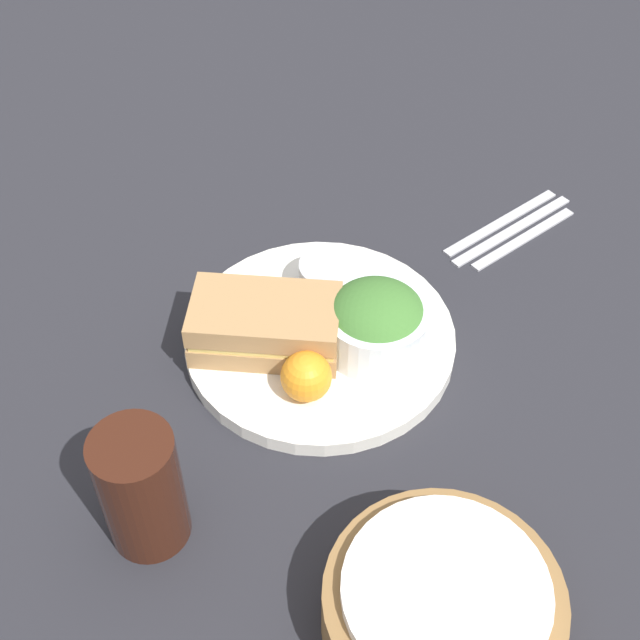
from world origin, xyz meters
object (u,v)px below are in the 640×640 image
object	(u,v)px
spoon	(524,238)
salad_bowl	(376,321)
dressing_cup	(331,278)
drink_glass	(141,489)
plate	(320,339)
bread_basket	(442,610)
knife	(512,230)
sandwich	(265,322)
fork	(501,222)

from	to	relation	value
spoon	salad_bowl	bearing A→B (deg)	-174.10
dressing_cup	drink_glass	world-z (taller)	drink_glass
plate	spoon	xyz separation A→B (m)	(-0.27, -0.10, -0.01)
bread_basket	spoon	size ratio (longest dim) A/B	1.17
salad_bowl	knife	distance (m)	0.26
sandwich	spoon	size ratio (longest dim) A/B	1.03
drink_glass	knife	size ratio (longest dim) A/B	0.68
salad_bowl	bread_basket	bearing A→B (deg)	84.74
sandwich	bread_basket	world-z (taller)	bread_basket
dressing_cup	bread_basket	size ratio (longest dim) A/B	0.35
knife	dressing_cup	bearing A→B (deg)	170.61
bread_basket	knife	size ratio (longest dim) A/B	1.01
sandwich	plate	bearing A→B (deg)	176.57
salad_bowl	bread_basket	size ratio (longest dim) A/B	0.57
dressing_cup	bread_basket	world-z (taller)	bread_basket
dressing_cup	fork	world-z (taller)	dressing_cup
sandwich	knife	distance (m)	0.34
dressing_cup	spoon	world-z (taller)	dressing_cup
fork	spoon	distance (m)	0.04
salad_bowl	fork	xyz separation A→B (m)	(-0.20, -0.16, -0.05)
plate	drink_glass	bearing A→B (deg)	42.39
spoon	fork	bearing A→B (deg)	90.00
salad_bowl	dressing_cup	world-z (taller)	salad_bowl
knife	spoon	distance (m)	0.02
salad_bowl	drink_glass	distance (m)	0.28
drink_glass	knife	world-z (taller)	drink_glass
drink_glass	fork	xyz separation A→B (m)	(-0.44, -0.31, -0.06)
salad_bowl	dressing_cup	bearing A→B (deg)	-71.25
salad_bowl	spoon	distance (m)	0.25
sandwich	salad_bowl	distance (m)	0.11
plate	drink_glass	world-z (taller)	drink_glass
plate	dressing_cup	size ratio (longest dim) A/B	4.17
salad_bowl	bread_basket	distance (m)	0.29
fork	drink_glass	bearing A→B (deg)	-169.89
sandwich	dressing_cup	size ratio (longest dim) A/B	2.48
sandwich	bread_basket	xyz separation A→B (m)	(-0.08, 0.32, -0.01)
dressing_cup	bread_basket	distance (m)	0.37
salad_bowl	fork	world-z (taller)	salad_bowl
sandwich	knife	world-z (taller)	sandwich
spoon	bread_basket	bearing A→B (deg)	-144.96
drink_glass	knife	distance (m)	0.54
bread_basket	knife	xyz separation A→B (m)	(-0.23, -0.44, -0.03)
fork	knife	size ratio (longest dim) A/B	0.95
drink_glass	dressing_cup	bearing A→B (deg)	-133.14
bread_basket	salad_bowl	bearing A→B (deg)	-95.26
fork	knife	bearing A→B (deg)	-90.00
plate	fork	size ratio (longest dim) A/B	1.56
salad_bowl	knife	size ratio (longest dim) A/B	0.58
knife	spoon	bearing A→B (deg)	-90.00
salad_bowl	drink_glass	size ratio (longest dim) A/B	0.85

